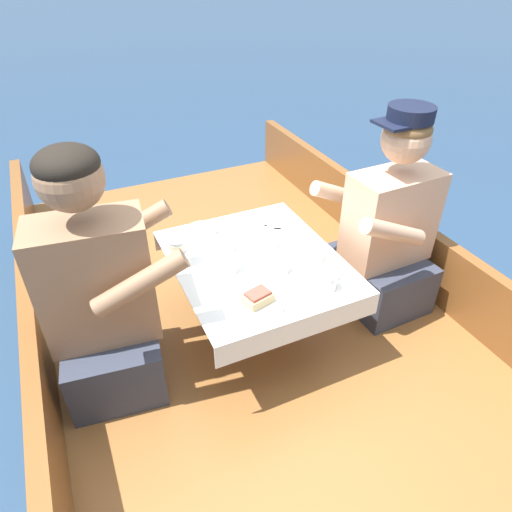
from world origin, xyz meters
The scene contains 23 objects.
ground_plane centered at (0.00, 0.00, 0.00)m, with size 60.00×60.00×0.00m, color navy.
boat_deck centered at (0.00, 0.00, 0.18)m, with size 1.91×3.68×0.35m, color brown.
gunwale_port centered at (-0.93, 0.00, 0.52)m, with size 0.06×3.68×0.34m, color brown.
gunwale_starboard centered at (0.93, 0.00, 0.52)m, with size 0.06×3.68×0.34m, color brown.
cockpit_table centered at (0.00, 0.08, 0.71)m, with size 0.69×0.81×0.40m.
person_port centered at (-0.65, 0.07, 0.78)m, with size 0.56×0.49×1.02m.
person_starboard centered at (0.64, 0.02, 0.75)m, with size 0.53×0.45×0.99m.
plate_sandwich centered at (-0.12, -0.18, 0.75)m, with size 0.21×0.21×0.01m.
plate_bread centered at (0.24, 0.37, 0.75)m, with size 0.15×0.15×0.01m.
sandwich centered at (-0.12, -0.18, 0.78)m, with size 0.12×0.10×0.05m.
bowl_port_near centered at (-0.15, 0.37, 0.77)m, with size 0.14×0.14×0.04m.
bowl_starboard_near centered at (0.07, 0.16, 0.77)m, with size 0.13×0.13×0.04m.
bowl_center_far centered at (0.22, 0.01, 0.77)m, with size 0.12×0.12×0.04m.
bowl_port_far centered at (-0.11, 0.22, 0.77)m, with size 0.13×0.13×0.04m.
coffee_cup_port centered at (0.18, -0.21, 0.78)m, with size 0.10×0.07×0.06m.
coffee_cup_starboard centered at (0.06, -0.03, 0.78)m, with size 0.09×0.06×0.07m.
coffee_cup_center centered at (-0.13, 0.06, 0.78)m, with size 0.11×0.08×0.07m.
tin_can centered at (-0.29, 0.29, 0.78)m, with size 0.07×0.07×0.05m.
utensil_spoon_center centered at (-0.01, -0.02, 0.75)m, with size 0.17×0.04×0.01m.
utensil_knife_starboard centered at (0.11, 0.35, 0.75)m, with size 0.15×0.11×0.00m.
utensil_spoon_port centered at (-0.01, 0.39, 0.75)m, with size 0.14×0.12×0.01m.
utensil_knife_port centered at (0.11, 0.30, 0.75)m, with size 0.17×0.07×0.00m.
utensil_fork_port centered at (0.24, 0.24, 0.75)m, with size 0.15×0.11×0.00m.
Camera 1 is at (-0.67, -1.36, 1.89)m, focal length 32.00 mm.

